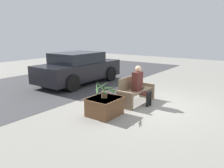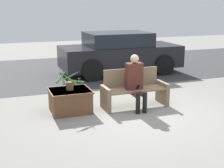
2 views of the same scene
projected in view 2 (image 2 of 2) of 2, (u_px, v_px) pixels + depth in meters
ground_plane at (141, 113)px, 7.21m from camera, size 30.00×30.00×0.00m
road_surface at (82, 69)px, 12.06m from camera, size 20.00×6.00×0.01m
bench at (134, 90)px, 7.61m from camera, size 1.60×0.58×0.91m
person_seated at (135, 80)px, 7.35m from camera, size 0.39×0.61×1.30m
planter_box at (70, 100)px, 7.24m from camera, size 0.94×0.82×0.53m
potted_plant at (70, 81)px, 7.11m from camera, size 0.64×0.64×0.54m
parked_car at (120, 53)px, 11.24m from camera, size 4.26×1.98×1.48m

